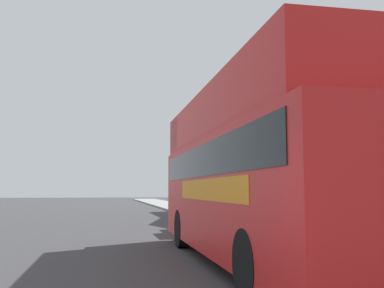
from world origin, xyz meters
name	(u,v)px	position (x,y,z in m)	size (l,w,h in m)	color
ground_plane	(96,222)	(0.00, 21.00, 0.00)	(144.00, 144.00, 0.00)	#3D3D3F
sidewalk	(244,222)	(7.22, 18.00, 0.07)	(3.59, 108.00, 0.14)	#999993
brick_terrace_rear	(305,151)	(12.02, 20.98, 3.98)	(6.00, 23.90, 7.95)	brown
tour_bus	(253,184)	(3.70, 6.31, 1.82)	(2.64, 10.72, 3.93)	red
parked_car_ahead_of_bus	(208,216)	(4.34, 13.58, 0.68)	(1.74, 4.49, 1.46)	maroon
pedestrian_third	(346,210)	(6.20, 6.59, 1.19)	(0.46, 0.25, 1.75)	#232328
lamp_post_second	(266,145)	(5.81, 10.96, 3.20)	(0.35, 0.35, 4.41)	black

